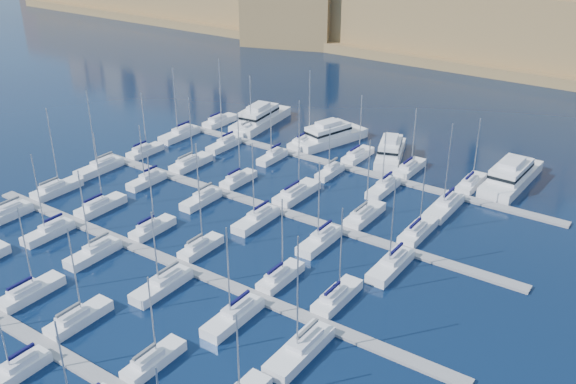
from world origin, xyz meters
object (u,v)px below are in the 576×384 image
Objects in this scene: sailboat_4 at (153,360)px; motor_yacht_b at (330,135)px; motor_yacht_a at (260,118)px; motor_yacht_d at (511,176)px; motor_yacht_c at (390,151)px; sailboat_2 at (30,292)px.

motor_yacht_b is at bearing 105.63° from sailboat_4.
motor_yacht_d is (56.59, 0.14, -0.00)m from motor_yacht_a.
motor_yacht_d is (23.22, 1.84, -0.00)m from motor_yacht_c.
motor_yacht_c is (-5.29, 69.77, 1.01)m from sailboat_4.
sailboat_2 reaches higher than motor_yacht_a.
motor_yacht_a is 1.09× the size of motor_yacht_b.
motor_yacht_b is (3.26, 70.25, 0.99)m from sailboat_2.
motor_yacht_c is (33.36, -1.70, 0.00)m from motor_yacht_a.
motor_yacht_a is 33.40m from motor_yacht_c.
motor_yacht_c is (17.74, 69.37, 0.99)m from sailboat_2.
sailboat_4 is at bearing -1.01° from sailboat_2.
motor_yacht_a is at bearing -179.86° from motor_yacht_d.
motor_yacht_a is at bearing 102.40° from sailboat_2.
sailboat_4 is 0.75× the size of motor_yacht_c.
sailboat_4 is 69.98m from motor_yacht_c.
sailboat_4 is at bearing -85.66° from motor_yacht_c.
motor_yacht_d is at bearing 1.45° from motor_yacht_b.
motor_yacht_b is 0.92× the size of motor_yacht_d.
motor_yacht_a is 18.90m from motor_yacht_b.
sailboat_2 is 0.70× the size of motor_yacht_d.
sailboat_2 is 0.75× the size of motor_yacht_b.
motor_yacht_c is at bearing -2.91° from motor_yacht_a.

